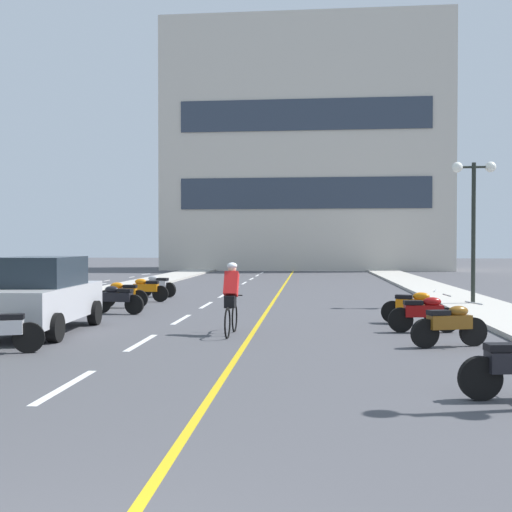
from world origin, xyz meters
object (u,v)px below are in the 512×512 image
object	(u,v)px
motorcycle_4	(424,313)
motorcycle_6	(117,298)
street_lamp_mid	(474,199)
cyclist_rider	(231,297)
motorcycle_3	(450,324)
motorcycle_8	(146,289)
motorcycle_7	(122,294)
motorcycle_5	(414,306)
motorcycle_9	(157,285)
parked_car_near	(42,294)

from	to	relation	value
motorcycle_4	motorcycle_6	distance (m)	9.11
street_lamp_mid	cyclist_rider	world-z (taller)	street_lamp_mid
motorcycle_3	motorcycle_6	world-z (taller)	same
motorcycle_8	motorcycle_6	bearing A→B (deg)	-86.81
motorcycle_3	motorcycle_8	size ratio (longest dim) A/B	0.97
motorcycle_3	motorcycle_7	size ratio (longest dim) A/B	0.97
motorcycle_5	motorcycle_6	distance (m)	8.73
street_lamp_mid	motorcycle_5	xyz separation A→B (m)	(-2.77, -4.76, -3.19)
motorcycle_7	motorcycle_9	world-z (taller)	same
motorcycle_6	motorcycle_3	bearing A→B (deg)	-30.44
motorcycle_7	motorcycle_8	bearing A→B (deg)	85.20
motorcycle_5	motorcycle_8	world-z (taller)	same
parked_car_near	motorcycle_5	distance (m)	9.46
motorcycle_7	motorcycle_9	size ratio (longest dim) A/B	1.03
parked_car_near	motorcycle_7	world-z (taller)	parked_car_near
motorcycle_3	cyclist_rider	size ratio (longest dim) A/B	0.93
motorcycle_9	street_lamp_mid	bearing A→B (deg)	-13.24
motorcycle_5	motorcycle_8	distance (m)	10.36
motorcycle_8	parked_car_near	bearing A→B (deg)	-92.50
street_lamp_mid	motorcycle_9	xyz separation A→B (m)	(-11.68, 2.75, -3.19)
motorcycle_9	motorcycle_4	bearing A→B (deg)	-45.46
motorcycle_8	motorcycle_9	size ratio (longest dim) A/B	1.03
motorcycle_5	motorcycle_7	size ratio (longest dim) A/B	0.98
motorcycle_3	motorcycle_5	size ratio (longest dim) A/B	0.99
motorcycle_6	motorcycle_7	size ratio (longest dim) A/B	1.00
parked_car_near	street_lamp_mid	bearing A→B (deg)	30.89
cyclist_rider	motorcycle_3	bearing A→B (deg)	-15.26
street_lamp_mid	motorcycle_7	size ratio (longest dim) A/B	2.82
motorcycle_4	cyclist_rider	size ratio (longest dim) A/B	0.96
motorcycle_5	cyclist_rider	xyz separation A→B (m)	(-4.58, -2.29, 0.41)
motorcycle_5	motorcycle_4	bearing A→B (deg)	-90.64
street_lamp_mid	motorcycle_3	xyz separation A→B (m)	(-2.65, -8.33, -3.19)
cyclist_rider	motorcycle_4	bearing A→B (deg)	9.40
parked_car_near	motorcycle_5	bearing A→B (deg)	14.56
motorcycle_5	motorcycle_9	xyz separation A→B (m)	(-8.91, 7.50, 0.00)
motorcycle_4	motorcycle_9	bearing A→B (deg)	134.54
motorcycle_4	motorcycle_7	distance (m)	10.19
street_lamp_mid	motorcycle_5	bearing A→B (deg)	-120.25
motorcycle_5	cyclist_rider	distance (m)	5.14
motorcycle_3	motorcycle_5	bearing A→B (deg)	92.02
motorcycle_4	parked_car_near	bearing A→B (deg)	-174.72
parked_car_near	motorcycle_3	size ratio (longest dim) A/B	2.60
motorcycle_7	cyclist_rider	size ratio (longest dim) A/B	0.96
street_lamp_mid	motorcycle_7	world-z (taller)	street_lamp_mid
motorcycle_6	motorcycle_8	world-z (taller)	same
parked_car_near	motorcycle_4	distance (m)	9.18
motorcycle_6	motorcycle_8	xyz separation A→B (m)	(-0.22, 3.90, 0.00)
motorcycle_3	street_lamp_mid	bearing A→B (deg)	72.37
street_lamp_mid	motorcycle_6	xyz separation A→B (m)	(-11.36, -3.20, -3.19)
motorcycle_4	motorcycle_8	xyz separation A→B (m)	(-8.79, 6.98, 0.00)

